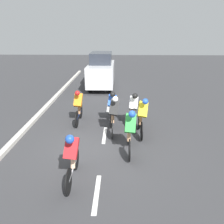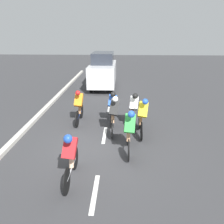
# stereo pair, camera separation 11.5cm
# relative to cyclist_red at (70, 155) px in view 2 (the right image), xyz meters

# --- Properties ---
(ground_plane) EXTENTS (60.00, 60.00, 0.00)m
(ground_plane) POSITION_rel_cyclist_red_xyz_m (-0.66, -2.02, -0.78)
(ground_plane) COLOR #38383A
(lane_stripe_near) EXTENTS (0.12, 1.40, 0.01)m
(lane_stripe_near) POSITION_rel_cyclist_red_xyz_m (-0.66, 0.44, -0.78)
(lane_stripe_near) COLOR white
(lane_stripe_near) RESTS_ON ground
(lane_stripe_mid) EXTENTS (0.12, 1.40, 0.01)m
(lane_stripe_mid) POSITION_rel_cyclist_red_xyz_m (-0.66, -2.76, -0.78)
(lane_stripe_mid) COLOR white
(lane_stripe_mid) RESTS_ON ground
(lane_stripe_far) EXTENTS (0.12, 1.40, 0.01)m
(lane_stripe_far) POSITION_rel_cyclist_red_xyz_m (-0.66, -5.96, -0.78)
(lane_stripe_far) COLOR white
(lane_stripe_far) RESTS_ON ground
(curb) EXTENTS (0.20, 26.95, 0.14)m
(curb) POSITION_rel_cyclist_red_xyz_m (2.54, -2.76, -0.71)
(curb) COLOR beige
(curb) RESTS_ON ground
(cyclist_red) EXTENTS (0.38, 1.70, 1.49)m
(cyclist_red) POSITION_rel_cyclist_red_xyz_m (0.00, 0.00, 0.00)
(cyclist_red) COLOR black
(cyclist_red) RESTS_ON ground
(cyclist_yellow) EXTENTS (0.41, 1.71, 1.53)m
(cyclist_yellow) POSITION_rel_cyclist_red_xyz_m (-2.06, -2.83, 0.01)
(cyclist_yellow) COLOR black
(cyclist_yellow) RESTS_ON ground
(cyclist_black) EXTENTS (0.42, 1.72, 1.56)m
(cyclist_black) POSITION_rel_cyclist_red_xyz_m (-0.99, -2.98, 0.02)
(cyclist_black) COLOR black
(cyclist_black) RESTS_ON ground
(cyclist_green) EXTENTS (0.37, 1.72, 1.56)m
(cyclist_green) POSITION_rel_cyclist_red_xyz_m (-1.54, -1.50, 0.03)
(cyclist_green) COLOR black
(cyclist_green) RESTS_ON ground
(cyclist_white) EXTENTS (0.38, 1.68, 1.51)m
(cyclist_white) POSITION_rel_cyclist_red_xyz_m (-1.77, -3.60, 0.00)
(cyclist_white) COLOR black
(cyclist_white) RESTS_ON ground
(cyclist_orange) EXTENTS (0.36, 1.73, 1.50)m
(cyclist_orange) POSITION_rel_cyclist_red_xyz_m (0.51, -3.93, -0.01)
(cyclist_orange) COLOR black
(cyclist_orange) RESTS_ON ground
(cyclist_blue) EXTENTS (0.38, 1.73, 1.47)m
(cyclist_blue) POSITION_rel_cyclist_red_xyz_m (-0.90, -3.93, -0.02)
(cyclist_blue) COLOR black
(cyclist_blue) RESTS_ON ground
(support_car) EXTENTS (1.70, 4.07, 2.38)m
(support_car) POSITION_rel_cyclist_red_xyz_m (0.01, -10.27, 0.39)
(support_car) COLOR black
(support_car) RESTS_ON ground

